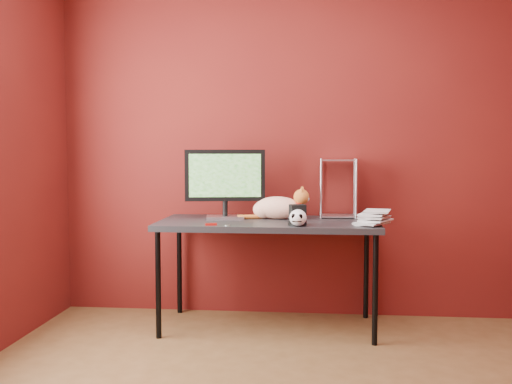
# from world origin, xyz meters

# --- Properties ---
(room) EXTENTS (3.52, 3.52, 2.61)m
(room) POSITION_xyz_m (0.00, 0.00, 1.45)
(room) COLOR brown
(room) RESTS_ON ground
(desk) EXTENTS (1.50, 0.70, 0.75)m
(desk) POSITION_xyz_m (-0.15, 1.37, 0.70)
(desk) COLOR black
(desk) RESTS_ON ground
(monitor) EXTENTS (0.56, 0.22, 0.49)m
(monitor) POSITION_xyz_m (-0.46, 1.46, 1.02)
(monitor) COLOR silver
(monitor) RESTS_ON desk
(cat) EXTENTS (0.51, 0.23, 0.24)m
(cat) POSITION_xyz_m (-0.09, 1.49, 0.83)
(cat) COLOR orange
(cat) RESTS_ON desk
(skull_mug) EXTENTS (0.11, 0.11, 0.11)m
(skull_mug) POSITION_xyz_m (0.06, 1.09, 0.81)
(skull_mug) COLOR white
(skull_mug) RESTS_ON desk
(speaker) EXTENTS (0.12, 0.12, 0.13)m
(speaker) POSITION_xyz_m (0.06, 1.14, 0.81)
(speaker) COLOR black
(speaker) RESTS_ON desk
(book_stack) EXTENTS (0.26, 0.27, 1.10)m
(book_stack) POSITION_xyz_m (0.48, 1.26, 1.30)
(book_stack) COLOR beige
(book_stack) RESTS_ON desk
(wire_rack) EXTENTS (0.26, 0.22, 0.43)m
(wire_rack) POSITION_xyz_m (0.34, 1.62, 0.96)
(wire_rack) COLOR silver
(wire_rack) RESTS_ON desk
(pocket_knife) EXTENTS (0.08, 0.04, 0.01)m
(pocket_knife) POSITION_xyz_m (-0.50, 1.08, 0.76)
(pocket_knife) COLOR #A1100C
(pocket_knife) RESTS_ON desk
(black_gadget) EXTENTS (0.05, 0.04, 0.02)m
(black_gadget) POSITION_xyz_m (0.02, 1.18, 0.76)
(black_gadget) COLOR black
(black_gadget) RESTS_ON desk
(washer) EXTENTS (0.04, 0.04, 0.00)m
(washer) POSITION_xyz_m (-0.39, 1.08, 0.75)
(washer) COLOR silver
(washer) RESTS_ON desk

